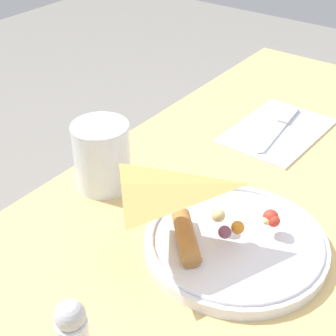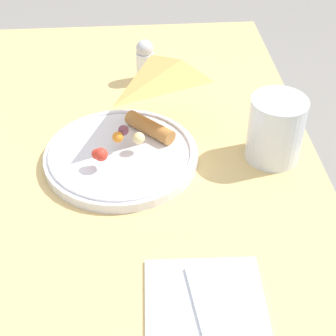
{
  "view_description": "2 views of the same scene",
  "coord_description": "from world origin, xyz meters",
  "px_view_note": "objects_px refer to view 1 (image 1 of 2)",
  "views": [
    {
      "loc": [
        0.54,
        0.21,
        1.19
      ],
      "look_at": [
        0.08,
        -0.14,
        0.8
      ],
      "focal_mm": 55.0,
      "sensor_mm": 36.0,
      "label": 1
    },
    {
      "loc": [
        -0.53,
        -0.04,
        1.24
      ],
      "look_at": [
        0.04,
        -0.09,
        0.76
      ],
      "focal_mm": 55.0,
      "sensor_mm": 36.0,
      "label": 2
    }
  ],
  "objects_px": {
    "napkin_folded": "(278,131)",
    "milk_glass": "(102,158)",
    "salt_shaker": "(73,333)",
    "plate_pizza": "(236,240)",
    "dining_table": "(271,278)",
    "butter_knife": "(280,126)"
  },
  "relations": [
    {
      "from": "dining_table",
      "to": "plate_pizza",
      "type": "relative_size",
      "value": 4.89
    },
    {
      "from": "plate_pizza",
      "to": "butter_knife",
      "type": "height_order",
      "value": "plate_pizza"
    },
    {
      "from": "dining_table",
      "to": "butter_knife",
      "type": "distance_m",
      "value": 0.28
    },
    {
      "from": "napkin_folded",
      "to": "butter_knife",
      "type": "bearing_deg",
      "value": -173.9
    },
    {
      "from": "napkin_folded",
      "to": "milk_glass",
      "type": "bearing_deg",
      "value": -24.9
    },
    {
      "from": "dining_table",
      "to": "butter_knife",
      "type": "relative_size",
      "value": 6.33
    },
    {
      "from": "plate_pizza",
      "to": "butter_knife",
      "type": "xyz_separation_m",
      "value": [
        -0.32,
        -0.09,
        -0.01
      ]
    },
    {
      "from": "milk_glass",
      "to": "napkin_folded",
      "type": "height_order",
      "value": "milk_glass"
    },
    {
      "from": "dining_table",
      "to": "salt_shaker",
      "type": "distance_m",
      "value": 0.37
    },
    {
      "from": "plate_pizza",
      "to": "salt_shaker",
      "type": "bearing_deg",
      "value": -11.25
    },
    {
      "from": "dining_table",
      "to": "napkin_folded",
      "type": "distance_m",
      "value": 0.27
    },
    {
      "from": "butter_knife",
      "to": "salt_shaker",
      "type": "height_order",
      "value": "salt_shaker"
    },
    {
      "from": "plate_pizza",
      "to": "salt_shaker",
      "type": "height_order",
      "value": "salt_shaker"
    },
    {
      "from": "milk_glass",
      "to": "napkin_folded",
      "type": "xyz_separation_m",
      "value": [
        -0.3,
        0.14,
        -0.05
      ]
    },
    {
      "from": "plate_pizza",
      "to": "milk_glass",
      "type": "relative_size",
      "value": 2.3
    },
    {
      "from": "salt_shaker",
      "to": "plate_pizza",
      "type": "bearing_deg",
      "value": 168.75
    },
    {
      "from": "dining_table",
      "to": "milk_glass",
      "type": "height_order",
      "value": "milk_glass"
    },
    {
      "from": "butter_knife",
      "to": "salt_shaker",
      "type": "distance_m",
      "value": 0.56
    },
    {
      "from": "salt_shaker",
      "to": "napkin_folded",
      "type": "bearing_deg",
      "value": -175.26
    },
    {
      "from": "napkin_folded",
      "to": "butter_knife",
      "type": "height_order",
      "value": "butter_knife"
    },
    {
      "from": "butter_knife",
      "to": "napkin_folded",
      "type": "bearing_deg",
      "value": 0.0
    },
    {
      "from": "butter_knife",
      "to": "dining_table",
      "type": "bearing_deg",
      "value": 20.51
    }
  ]
}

